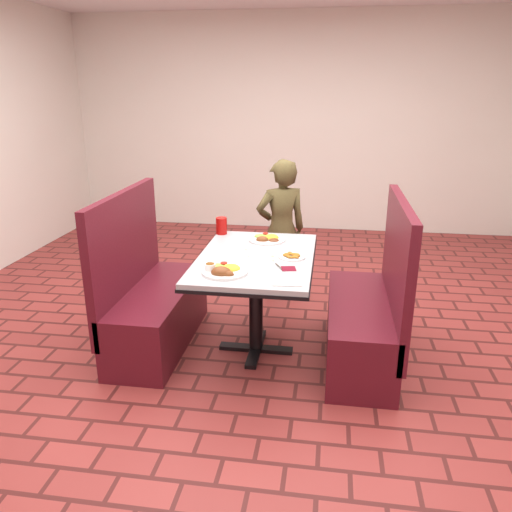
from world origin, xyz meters
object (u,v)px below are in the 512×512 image
object	(u,v)px
diner_person	(281,230)
red_tumbler	(221,226)
far_dinner_plate	(267,237)
booth_bench_right	(367,317)
booth_bench_left	(152,304)
plantain_plate	(292,256)
near_dinner_plate	(224,268)
dining_table	(256,269)

from	to	relation	value
diner_person	red_tumbler	size ratio (longest dim) A/B	9.59
far_dinner_plate	red_tumbler	size ratio (longest dim) A/B	2.08
booth_bench_right	far_dinner_plate	world-z (taller)	booth_bench_right
far_dinner_plate	red_tumbler	bearing A→B (deg)	161.07
red_tumbler	booth_bench_left	bearing A→B (deg)	-130.47
plantain_plate	far_dinner_plate	bearing A→B (deg)	120.42
near_dinner_plate	far_dinner_plate	bearing A→B (deg)	76.28
diner_person	plantain_plate	world-z (taller)	diner_person
booth_bench_right	far_dinner_plate	xyz separation A→B (m)	(-0.77, 0.38, 0.45)
near_dinner_plate	red_tumbler	world-z (taller)	red_tumbler
dining_table	near_dinner_plate	world-z (taller)	near_dinner_plate
far_dinner_plate	plantain_plate	size ratio (longest dim) A/B	1.51
near_dinner_plate	red_tumbler	distance (m)	0.91
plantain_plate	red_tumbler	xyz separation A→B (m)	(-0.61, 0.52, 0.06)
near_dinner_plate	red_tumbler	bearing A→B (deg)	103.25
dining_table	red_tumbler	size ratio (longest dim) A/B	9.04
booth_bench_right	diner_person	size ratio (longest dim) A/B	0.93
diner_person	red_tumbler	bearing A→B (deg)	29.28
booth_bench_left	near_dinner_plate	xyz separation A→B (m)	(0.65, -0.37, 0.45)
booth_bench_left	far_dinner_plate	world-z (taller)	booth_bench_left
booth_bench_left	plantain_plate	distance (m)	1.14
booth_bench_left	plantain_plate	bearing A→B (deg)	-0.10
dining_table	booth_bench_right	bearing A→B (deg)	0.00
near_dinner_plate	plantain_plate	xyz separation A→B (m)	(0.41, 0.37, -0.02)
booth_bench_right	far_dinner_plate	bearing A→B (deg)	153.68
near_dinner_plate	far_dinner_plate	size ratio (longest dim) A/B	1.06
dining_table	booth_bench_left	bearing A→B (deg)	180.00
booth_bench_right	plantain_plate	bearing A→B (deg)	-179.80
far_dinner_plate	diner_person	bearing A→B (deg)	86.83
red_tumbler	diner_person	bearing A→B (deg)	52.81
plantain_plate	red_tumbler	world-z (taller)	red_tumbler
booth_bench_left	booth_bench_right	size ratio (longest dim) A/B	1.00
dining_table	booth_bench_right	xyz separation A→B (m)	(0.80, 0.00, -0.32)
booth_bench_right	diner_person	xyz separation A→B (m)	(-0.73, 1.08, 0.31)
far_dinner_plate	booth_bench_right	bearing A→B (deg)	-26.32
dining_table	plantain_plate	distance (m)	0.28
dining_table	near_dinner_plate	distance (m)	0.42
booth_bench_right	dining_table	bearing A→B (deg)	180.00
dining_table	booth_bench_left	xyz separation A→B (m)	(-0.80, 0.00, -0.32)
dining_table	far_dinner_plate	xyz separation A→B (m)	(0.03, 0.38, 0.12)
near_dinner_plate	plantain_plate	world-z (taller)	near_dinner_plate
booth_bench_right	far_dinner_plate	distance (m)	0.97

